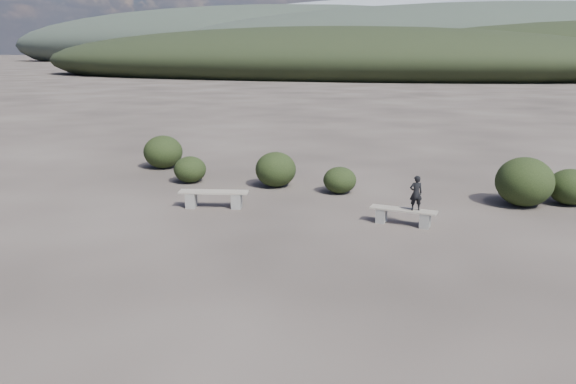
% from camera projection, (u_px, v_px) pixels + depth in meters
% --- Properties ---
extents(ground, '(1200.00, 1200.00, 0.00)m').
position_uv_depth(ground, '(246.00, 294.00, 10.45)').
color(ground, '#2E2824').
rests_on(ground, ground).
extents(bench_left, '(2.02, 0.92, 0.50)m').
position_uv_depth(bench_left, '(214.00, 198.00, 16.15)').
color(bench_left, gray).
rests_on(bench_left, ground).
extents(bench_right, '(1.74, 0.51, 0.43)m').
position_uv_depth(bench_right, '(403.00, 215.00, 14.56)').
color(bench_right, gray).
rests_on(bench_right, ground).
extents(seated_person, '(0.39, 0.33, 0.91)m').
position_uv_depth(seated_person, '(416.00, 193.00, 14.29)').
color(seated_person, black).
rests_on(seated_person, bench_right).
extents(shrub_a, '(1.10, 1.10, 0.90)m').
position_uv_depth(shrub_a, '(190.00, 169.00, 19.27)').
color(shrub_a, black).
rests_on(shrub_a, ground).
extents(shrub_b, '(1.36, 1.36, 1.16)m').
position_uv_depth(shrub_b, '(276.00, 169.00, 18.64)').
color(shrub_b, black).
rests_on(shrub_b, ground).
extents(shrub_c, '(1.05, 1.05, 0.84)m').
position_uv_depth(shrub_c, '(340.00, 180.00, 17.82)').
color(shrub_c, black).
rests_on(shrub_c, ground).
extents(shrub_d, '(1.64, 1.64, 1.43)m').
position_uv_depth(shrub_d, '(525.00, 182.00, 16.27)').
color(shrub_d, black).
rests_on(shrub_d, ground).
extents(shrub_e, '(1.27, 1.27, 1.06)m').
position_uv_depth(shrub_e, '(570.00, 187.00, 16.45)').
color(shrub_e, black).
rests_on(shrub_e, ground).
extents(shrub_f, '(1.49, 1.49, 1.26)m').
position_uv_depth(shrub_f, '(163.00, 152.00, 21.62)').
color(shrub_f, black).
rests_on(shrub_f, ground).
extents(mountain_ridges, '(500.00, 400.00, 56.00)m').
position_uv_depth(mountain_ridges, '(462.00, 40.00, 321.84)').
color(mountain_ridges, black).
rests_on(mountain_ridges, ground).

